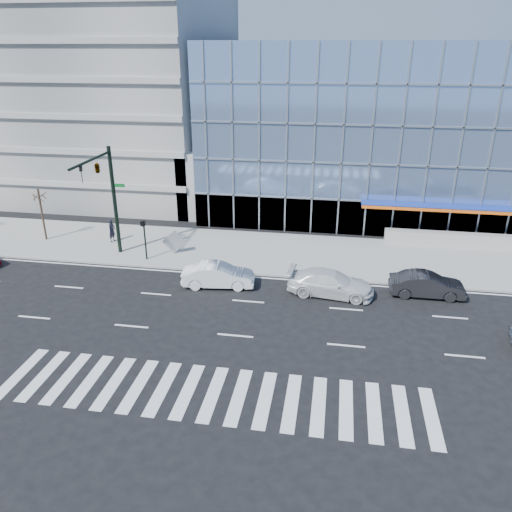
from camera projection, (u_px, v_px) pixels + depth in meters
The scene contains 13 objects.
ground at pixel (248, 301), 30.94m from camera, with size 160.00×160.00×0.00m, color black.
sidewalk at pixel (267, 252), 38.17m from camera, with size 120.00×8.00×0.15m, color gray.
theatre_building at pixel (433, 123), 49.49m from camera, with size 42.00×26.00×15.00m, color #7593C3.
parking_garage at pixel (108, 92), 53.66m from camera, with size 24.00×24.00×20.00m, color gray.
ramp_block at pixel (220, 179), 47.02m from camera, with size 6.00×8.00×6.00m, color gray.
traffic_signal at pixel (103, 179), 34.34m from camera, with size 1.14×5.74×8.00m.
ped_signal_post at pixel (144, 234), 35.88m from camera, with size 0.30×0.33×3.00m.
street_tree_near at pixel (39, 196), 39.00m from camera, with size 1.10×1.10×4.23m.
white_suv at pixel (331, 283), 31.51m from camera, with size 2.21×5.43×1.58m, color silver.
white_sedan at pixel (218, 275), 32.62m from camera, with size 1.64×4.71×1.55m, color white.
dark_sedan at pixel (427, 285), 31.35m from camera, with size 1.61×4.62×1.52m, color black.
pedestrian at pixel (112, 231), 39.59m from camera, with size 0.67×0.44×1.85m, color black.
tilted_panel at pixel (174, 242), 37.34m from camera, with size 1.30×0.06×1.30m, color #989898.
Camera 1 is at (4.98, -26.92, 14.70)m, focal length 35.00 mm.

